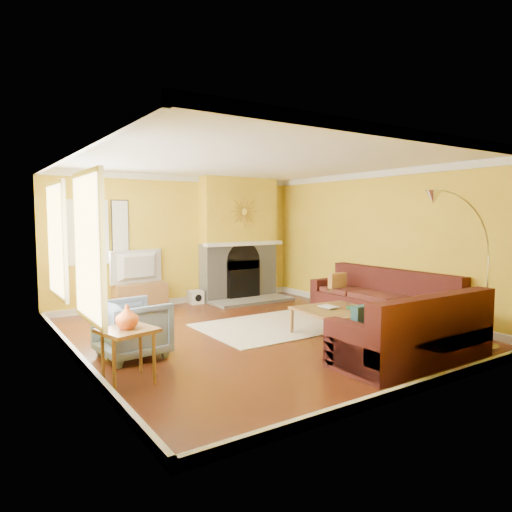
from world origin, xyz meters
TOP-DOWN VIEW (x-y plane):
  - floor at (0.00, 0.00)m, footprint 5.50×6.00m
  - ceiling at (0.00, 0.00)m, footprint 5.50×6.00m
  - wall_back at (0.00, 3.01)m, footprint 5.50×0.02m
  - wall_front at (0.00, -3.01)m, footprint 5.50×0.02m
  - wall_left at (-2.76, 0.00)m, footprint 0.02×6.00m
  - wall_right at (2.76, 0.00)m, footprint 0.02×6.00m
  - baseboard at (0.00, 0.00)m, footprint 5.50×6.00m
  - crown_molding at (0.00, 0.00)m, footprint 5.50×6.00m
  - window_left_near at (-2.72, 1.30)m, footprint 0.06×1.22m
  - window_left_far at (-2.72, -0.60)m, footprint 0.06×1.22m
  - window_back at (-1.90, 2.96)m, footprint 0.82×0.06m
  - wall_art at (-1.25, 2.97)m, footprint 0.34×0.04m
  - fireplace at (1.35, 2.80)m, footprint 1.80×0.40m
  - mantel at (1.35, 2.56)m, footprint 1.92×0.22m
  - hearth at (1.35, 2.25)m, footprint 1.80×0.70m
  - sunburst at (1.35, 2.57)m, footprint 0.70×0.04m
  - rug at (0.46, 0.20)m, footprint 2.40×1.80m
  - sectional_sofa at (1.25, -0.89)m, footprint 2.99×3.62m
  - coffee_table at (0.91, -0.81)m, footprint 1.16×1.16m
  - media_console at (-0.98, 2.69)m, footprint 1.00×0.45m
  - tv at (-0.98, 2.69)m, footprint 1.12×0.39m
  - subwoofer at (0.25, 2.77)m, footprint 0.28×0.28m
  - armchair at (-2.06, -0.12)m, footprint 0.91×0.89m
  - side_table at (-2.40, -0.98)m, footprint 0.66×0.66m
  - vase at (-2.40, -0.98)m, footprint 0.33×0.33m
  - book at (0.75, -0.70)m, footprint 0.22×0.29m
  - arc_lamp at (1.57, -2.48)m, footprint 1.37×0.36m

SIDE VIEW (x-z plane):
  - floor at x=0.00m, z-range -0.02..0.00m
  - rug at x=0.46m, z-range 0.00..0.02m
  - hearth at x=1.35m, z-range 0.00..0.06m
  - baseboard at x=0.00m, z-range 0.00..0.12m
  - subwoofer at x=0.25m, z-range 0.00..0.28m
  - coffee_table at x=0.91m, z-range 0.00..0.43m
  - media_console at x=-0.98m, z-range 0.00..0.55m
  - side_table at x=-2.40m, z-range 0.00..0.61m
  - armchair at x=-2.06m, z-range 0.00..0.76m
  - book at x=0.75m, z-range 0.43..0.45m
  - sectional_sofa at x=1.25m, z-range 0.00..0.90m
  - vase at x=-2.40m, z-range 0.61..0.87m
  - tv at x=-0.98m, z-range 0.55..1.19m
  - arc_lamp at x=1.57m, z-range 0.00..2.16m
  - mantel at x=1.35m, z-range 1.21..1.29m
  - wall_back at x=0.00m, z-range 0.00..2.70m
  - wall_front at x=0.00m, z-range 0.00..2.70m
  - wall_left at x=-2.76m, z-range 0.00..2.70m
  - wall_right at x=2.76m, z-range 0.00..2.70m
  - fireplace at x=1.35m, z-range 0.00..2.70m
  - window_left_near at x=-2.72m, z-range 0.64..2.36m
  - window_left_far at x=-2.72m, z-range 0.64..2.36m
  - window_back at x=-1.90m, z-range 0.94..2.16m
  - wall_art at x=-1.25m, z-range 1.03..2.17m
  - sunburst at x=1.35m, z-range 1.60..2.30m
  - crown_molding at x=0.00m, z-range 2.58..2.70m
  - ceiling at x=0.00m, z-range 2.70..2.72m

